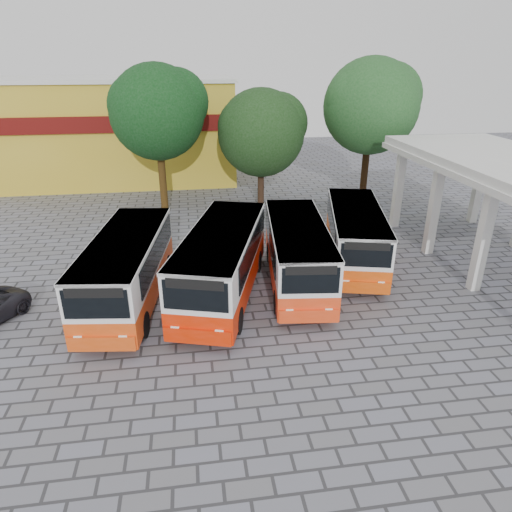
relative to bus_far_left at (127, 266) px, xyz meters
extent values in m
plane|color=slate|center=(7.59, -2.83, -1.73)|extent=(90.00, 90.00, 0.00)
cube|color=silver|center=(15.44, 7.67, 0.77)|extent=(0.45, 0.45, 5.00)
cube|color=silver|center=(20.74, 7.67, 0.77)|extent=(0.45, 0.45, 5.00)
cube|color=gold|center=(-3.41, 23.17, 2.27)|extent=(20.00, 10.00, 8.00)
cube|color=#590C0A|center=(-3.41, 18.07, 3.47)|extent=(20.00, 0.20, 1.20)
cube|color=silver|center=(-3.41, 23.17, 6.42)|extent=(20.40, 10.40, 0.30)
cube|color=#E3470D|center=(0.00, 0.01, -0.79)|extent=(3.50, 8.47, 1.08)
cube|color=white|center=(0.00, 0.01, 0.50)|extent=(3.50, 8.47, 1.51)
cube|color=white|center=(0.00, 0.01, 1.19)|extent=(3.55, 8.48, 0.12)
cube|color=black|center=(-1.25, 0.01, 0.52)|extent=(0.91, 6.74, 1.08)
cube|color=black|center=(1.25, 0.01, 0.52)|extent=(0.91, 6.74, 1.08)
cube|color=black|center=(0.00, -4.12, 0.52)|extent=(2.20, 0.33, 1.08)
cube|color=black|center=(0.00, -4.12, 0.95)|extent=(1.95, 0.31, 0.35)
cylinder|color=black|center=(-1.11, -2.66, -1.21)|extent=(0.29, 1.03, 1.03)
cylinder|color=black|center=(1.11, -2.66, -1.21)|extent=(0.29, 1.03, 1.03)
cylinder|color=black|center=(-1.11, 2.69, -1.21)|extent=(0.29, 1.03, 1.03)
cylinder|color=black|center=(1.11, 2.69, -1.21)|extent=(0.29, 1.03, 1.03)
cube|color=red|center=(4.00, -0.04, -0.76)|extent=(4.88, 8.93, 1.12)
cube|color=white|center=(4.00, -0.04, 0.59)|extent=(4.88, 8.93, 1.57)
cube|color=white|center=(4.00, -0.04, 1.31)|extent=(4.93, 8.94, 0.13)
cube|color=black|center=(2.70, -0.04, 0.60)|extent=(2.05, 6.78, 1.12)
cube|color=black|center=(5.30, -0.04, 0.60)|extent=(2.05, 6.78, 1.12)
cube|color=black|center=(4.00, -4.34, 0.60)|extent=(2.22, 0.70, 1.12)
cube|color=black|center=(4.00, -4.34, 1.05)|extent=(1.96, 0.63, 0.36)
cylinder|color=black|center=(2.84, -2.82, -1.19)|extent=(0.30, 1.07, 1.07)
cylinder|color=black|center=(5.15, -2.82, -1.19)|extent=(0.30, 1.07, 1.07)
cylinder|color=black|center=(2.84, 2.74, -1.19)|extent=(0.30, 1.07, 1.07)
cylinder|color=black|center=(5.15, 2.74, -1.19)|extent=(0.30, 1.07, 1.07)
cube|color=#F23D12|center=(7.50, 0.69, -0.82)|extent=(3.29, 8.26, 1.05)
cube|color=white|center=(7.50, 0.69, 0.45)|extent=(3.29, 8.26, 1.48)
cube|color=white|center=(7.50, 0.69, 1.13)|extent=(3.34, 8.26, 0.12)
cube|color=black|center=(6.27, 0.69, 0.46)|extent=(0.79, 6.59, 1.05)
cube|color=black|center=(8.73, 0.69, 0.46)|extent=(0.79, 6.59, 1.05)
cube|color=black|center=(7.50, -3.35, 0.46)|extent=(2.15, 0.29, 1.05)
cube|color=black|center=(7.50, -3.35, 0.89)|extent=(1.90, 0.27, 0.34)
cylinder|color=black|center=(6.41, -1.93, -1.22)|extent=(0.28, 1.00, 1.00)
cylinder|color=black|center=(8.58, -1.93, -1.22)|extent=(0.28, 1.00, 1.00)
cylinder|color=black|center=(6.41, 3.30, -1.22)|extent=(0.28, 1.00, 1.00)
cylinder|color=black|center=(8.58, 3.30, -1.22)|extent=(0.28, 1.00, 1.00)
cube|color=#EA4B08|center=(10.92, 2.54, -0.82)|extent=(4.23, 8.30, 1.04)
cube|color=white|center=(10.92, 2.54, 0.43)|extent=(4.23, 8.30, 1.46)
cube|color=white|center=(10.92, 2.54, 1.10)|extent=(4.27, 8.31, 0.12)
cube|color=black|center=(9.71, 2.54, 0.44)|extent=(1.62, 6.39, 1.04)
cube|color=black|center=(12.14, 2.54, 0.44)|extent=(1.62, 6.39, 1.04)
cube|color=black|center=(10.92, -1.46, 0.44)|extent=(2.09, 0.56, 1.04)
cube|color=black|center=(10.92, -1.46, 0.86)|extent=(1.85, 0.51, 0.34)
cylinder|color=black|center=(9.85, -0.05, -1.23)|extent=(0.28, 1.00, 1.00)
cylinder|color=black|center=(12.00, -0.05, -1.23)|extent=(0.28, 1.00, 1.00)
cylinder|color=black|center=(9.85, 5.13, -1.23)|extent=(0.28, 1.00, 1.00)
cylinder|color=black|center=(12.00, 5.13, -1.23)|extent=(0.28, 1.00, 1.00)
cylinder|color=#4B3212|center=(0.97, 13.50, 0.57)|extent=(0.50, 0.50, 4.59)
sphere|color=black|center=(0.97, 13.50, 4.77)|extent=(6.16, 6.16, 6.16)
sphere|color=black|center=(2.20, 13.80, 5.39)|extent=(4.31, 4.31, 4.31)
sphere|color=black|center=(-0.10, 13.30, 5.24)|extent=(4.00, 4.00, 4.00)
cylinder|color=#372417|center=(7.79, 13.26, 0.15)|extent=(0.45, 0.45, 3.75)
sphere|color=black|center=(7.79, 13.26, 3.35)|extent=(5.89, 5.89, 5.89)
sphere|color=black|center=(8.97, 13.56, 3.94)|extent=(4.12, 4.12, 4.12)
sphere|color=black|center=(6.76, 13.06, 3.79)|extent=(3.83, 3.83, 3.83)
cylinder|color=black|center=(15.45, 13.36, 0.65)|extent=(0.50, 0.50, 4.75)
sphere|color=#1A481A|center=(15.45, 13.36, 4.96)|extent=(6.52, 6.52, 6.52)
sphere|color=#1A481A|center=(16.76, 13.66, 5.62)|extent=(4.57, 4.57, 4.57)
sphere|color=#1A481A|center=(14.31, 13.16, 5.45)|extent=(4.24, 4.24, 4.24)
camera|label=1|loc=(2.83, -17.98, 8.08)|focal=32.00mm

